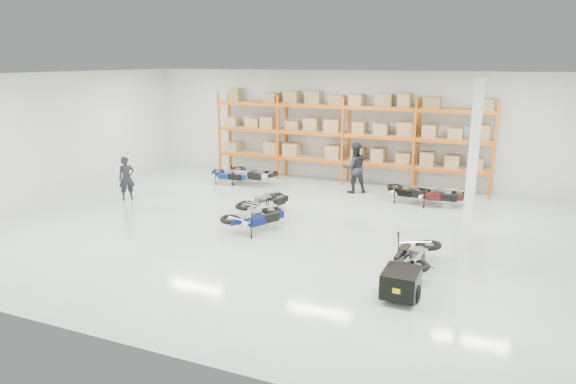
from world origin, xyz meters
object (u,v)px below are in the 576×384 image
at_px(moto_back_b, 251,170).
at_px(moto_back_a, 230,172).
at_px(moto_blue_centre, 256,213).
at_px(moto_black_far_left, 267,198).
at_px(moto_back_d, 439,192).
at_px(person_left, 127,178).
at_px(moto_touring_right, 414,250).
at_px(moto_back_c, 412,188).
at_px(trailer, 401,283).
at_px(person_back, 354,168).
at_px(moto_silver_left, 263,200).

bearing_deg(moto_back_b, moto_back_a, 117.26).
distance_m(moto_blue_centre, moto_black_far_left, 1.79).
bearing_deg(moto_back_d, person_left, 100.67).
relative_size(moto_blue_centre, moto_touring_right, 1.01).
distance_m(moto_blue_centre, moto_back_c, 6.18).
bearing_deg(moto_black_far_left, person_left, 19.45).
distance_m(trailer, person_back, 9.01).
distance_m(moto_black_far_left, moto_back_d, 5.96).
xyz_separation_m(moto_blue_centre, moto_black_far_left, (-0.46, 1.73, -0.03)).
relative_size(person_left, person_back, 0.81).
bearing_deg(moto_back_c, moto_back_a, 98.27).
relative_size(moto_back_a, person_back, 0.83).
height_order(moto_back_c, person_left, person_left).
bearing_deg(person_back, moto_blue_centre, 41.92).
bearing_deg(trailer, moto_back_a, 138.29).
bearing_deg(moto_back_a, moto_silver_left, -139.44).
bearing_deg(moto_black_far_left, moto_back_d, -132.54).
xyz_separation_m(moto_back_b, person_back, (4.21, 0.37, 0.38)).
relative_size(moto_silver_left, moto_touring_right, 0.97).
height_order(moto_back_b, person_back, person_back).
xyz_separation_m(moto_back_b, moto_back_c, (6.49, -0.21, -0.07)).
bearing_deg(trailer, person_left, 159.44).
xyz_separation_m(moto_silver_left, moto_back_c, (4.18, 3.44, -0.01)).
relative_size(moto_black_far_left, trailer, 1.10).
xyz_separation_m(trailer, moto_back_a, (-8.37, 7.69, 0.12)).
height_order(moto_silver_left, moto_back_d, moto_silver_left).
distance_m(moto_back_d, person_back, 3.31).
relative_size(moto_back_c, person_back, 0.87).
height_order(trailer, moto_back_a, moto_back_a).
xyz_separation_m(moto_blue_centre, moto_back_c, (3.70, 4.95, -0.03)).
height_order(moto_touring_right, moto_back_a, moto_touring_right).
relative_size(moto_blue_centre, trailer, 1.16).
bearing_deg(moto_back_d, moto_blue_centre, 128.76).
bearing_deg(person_back, moto_back_c, 132.01).
height_order(moto_black_far_left, person_left, person_left).
bearing_deg(person_back, moto_back_a, -26.39).
distance_m(moto_touring_right, trailer, 1.61).
xyz_separation_m(moto_back_a, person_left, (-2.29, -3.51, 0.29)).
xyz_separation_m(moto_back_b, moto_back_d, (7.41, -0.31, -0.07)).
relative_size(moto_back_c, moto_back_d, 1.00).
xyz_separation_m(moto_touring_right, moto_back_c, (-1.10, 6.16, -0.03)).
bearing_deg(person_back, person_left, -4.03).
relative_size(moto_back_b, moto_back_c, 1.14).
bearing_deg(moto_blue_centre, moto_back_c, -98.88).
relative_size(moto_back_d, person_left, 1.08).
bearing_deg(moto_back_d, person_back, 70.44).
xyz_separation_m(moto_blue_centre, moto_touring_right, (4.80, -1.20, -0.00)).
relative_size(moto_black_far_left, person_back, 0.88).
bearing_deg(person_back, moto_silver_left, 31.01).
relative_size(moto_touring_right, moto_back_a, 1.10).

